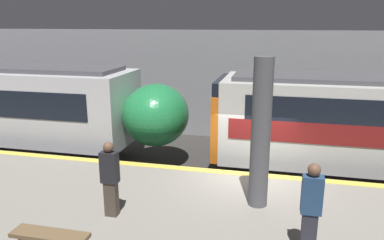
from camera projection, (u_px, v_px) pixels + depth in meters
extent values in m
plane|color=#33302D|center=(249.00, 204.00, 11.24)|extent=(120.00, 120.00, 0.00)
cube|color=gray|center=(240.00, 238.00, 8.57)|extent=(40.00, 5.40, 1.02)
cube|color=#EAD14C|center=(250.00, 174.00, 10.84)|extent=(40.00, 0.30, 0.01)
cube|color=#939399|center=(263.00, 87.00, 16.79)|extent=(50.00, 0.15, 4.95)
cylinder|color=#56565B|center=(261.00, 134.00, 8.62)|extent=(0.45, 0.45, 3.56)
ellipsoid|color=#238447|center=(156.00, 115.00, 13.80)|extent=(2.42, 2.68, 2.29)
sphere|color=#F2EFCC|center=(181.00, 127.00, 13.70)|extent=(0.20, 0.20, 0.20)
cube|color=orange|center=(221.00, 121.00, 13.29)|extent=(0.25, 2.85, 2.18)
cube|color=black|center=(222.00, 91.00, 13.02)|extent=(0.25, 2.56, 0.87)
sphere|color=#EA4C42|center=(213.00, 136.00, 12.81)|extent=(0.18, 0.18, 0.18)
sphere|color=#EA4C42|center=(219.00, 126.00, 14.04)|extent=(0.18, 0.18, 0.18)
cube|color=#473D33|center=(111.00, 199.00, 8.46)|extent=(0.28, 0.20, 0.82)
cube|color=#232328|center=(109.00, 167.00, 8.27)|extent=(0.38, 0.24, 0.71)
sphere|color=brown|center=(108.00, 147.00, 8.15)|extent=(0.23, 0.23, 0.23)
cube|color=#2D2D38|center=(309.00, 233.00, 7.07)|extent=(0.28, 0.20, 0.84)
cube|color=navy|center=(312.00, 195.00, 6.87)|extent=(0.38, 0.24, 0.73)
sphere|color=brown|center=(314.00, 170.00, 6.74)|extent=(0.24, 0.24, 0.24)
cube|color=brown|center=(50.00, 235.00, 7.02)|extent=(1.50, 0.40, 0.08)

